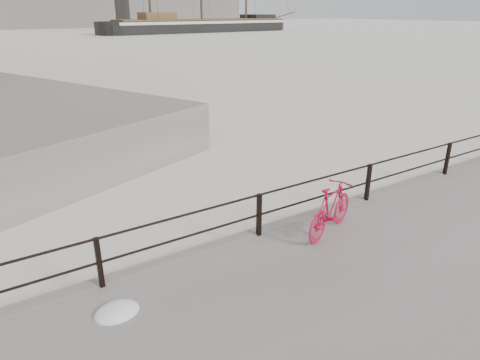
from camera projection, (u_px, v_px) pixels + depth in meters
ground at (360, 210)px, 11.59m from camera, size 400.00×400.00×0.00m
guardrail at (368, 182)px, 11.16m from camera, size 28.00×0.10×1.00m
bicycle at (331, 209)px, 9.47m from camera, size 1.92×0.93×1.17m
barque_black at (202, 32)px, 103.71m from camera, size 58.58×21.10×32.92m
industrial_east at (206, 4)px, 165.29m from camera, size 20.00×16.00×14.00m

